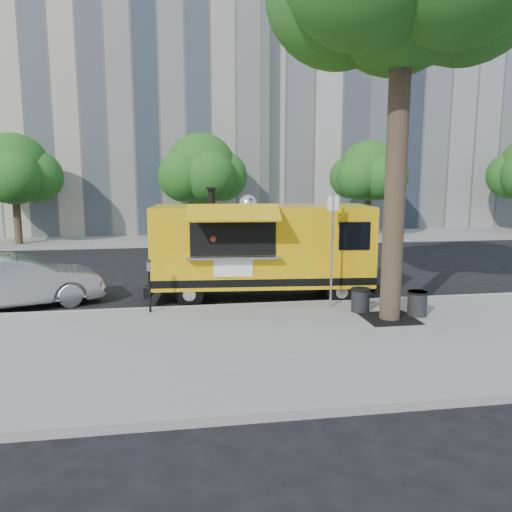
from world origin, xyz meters
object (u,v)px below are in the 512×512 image
at_px(far_tree_a, 14,169).
at_px(far_tree_c, 369,171).
at_px(parking_meter, 149,279).
at_px(food_truck, 261,248).
at_px(far_tree_b, 201,169).
at_px(trash_bin_right, 417,303).
at_px(sign_post, 332,241).
at_px(trash_bin_left, 360,299).
at_px(sedan, 17,282).

relative_size(far_tree_a, far_tree_c, 1.03).
height_order(parking_meter, food_truck, food_truck).
distance_m(far_tree_b, far_tree_c, 9.01).
distance_m(far_tree_b, trash_bin_right, 16.31).
xyz_separation_m(sign_post, parking_meter, (-4.55, 0.20, -0.87)).
height_order(sign_post, food_truck, sign_post).
distance_m(far_tree_b, trash_bin_left, 15.49).
bearing_deg(trash_bin_left, food_truck, 133.21).
xyz_separation_m(far_tree_a, food_truck, (10.02, -12.13, -2.30)).
distance_m(far_tree_b, sign_post, 14.61).
xyz_separation_m(parking_meter, food_truck, (3.02, 1.52, 0.49)).
relative_size(food_truck, trash_bin_left, 11.16).
relative_size(far_tree_b, parking_meter, 4.12).
xyz_separation_m(far_tree_b, far_tree_c, (9.00, -0.30, -0.12)).
distance_m(far_tree_a, food_truck, 15.90).
bearing_deg(far_tree_c, food_truck, -123.14).
height_order(far_tree_c, food_truck, far_tree_c).
distance_m(far_tree_a, sign_post, 18.14).
distance_m(far_tree_a, trash_bin_left, 19.12).
bearing_deg(sedan, trash_bin_right, -125.82).
bearing_deg(far_tree_b, sign_post, -79.85).
xyz_separation_m(far_tree_a, parking_meter, (7.00, -13.65, -2.79)).
xyz_separation_m(parking_meter, sedan, (-3.53, 1.55, -0.27)).
distance_m(trash_bin_left, trash_bin_right, 1.34).
bearing_deg(food_truck, sign_post, -43.62).
bearing_deg(trash_bin_left, sedan, 165.19).
height_order(far_tree_a, trash_bin_left, far_tree_a).
relative_size(far_tree_b, food_truck, 0.84).
relative_size(sign_post, sedan, 0.70).
xyz_separation_m(sign_post, trash_bin_right, (1.81, -1.10, -1.38)).
bearing_deg(far_tree_b, sedan, -113.88).
bearing_deg(far_tree_a, food_truck, -50.44).
xyz_separation_m(sedan, trash_bin_left, (8.68, -2.29, -0.25)).
distance_m(food_truck, trash_bin_left, 3.27).
xyz_separation_m(far_tree_b, food_truck, (1.02, -12.53, -2.36)).
relative_size(far_tree_a, far_tree_b, 0.97).
xyz_separation_m(far_tree_c, trash_bin_right, (-4.64, -15.05, -3.25)).
relative_size(parking_meter, food_truck, 0.20).
bearing_deg(trash_bin_left, far_tree_c, 67.99).
relative_size(far_tree_a, parking_meter, 4.01).
bearing_deg(far_tree_a, far_tree_b, 2.54).
height_order(parking_meter, trash_bin_right, parking_meter).
relative_size(far_tree_c, trash_bin_left, 8.91).
distance_m(far_tree_a, parking_meter, 15.59).
relative_size(trash_bin_left, trash_bin_right, 0.98).
distance_m(far_tree_a, far_tree_c, 18.00).
distance_m(parking_meter, trash_bin_left, 5.22).
bearing_deg(sign_post, far_tree_c, 65.19).
bearing_deg(sign_post, trash_bin_right, -31.37).
xyz_separation_m(parking_meter, trash_bin_left, (5.14, -0.74, -0.52)).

